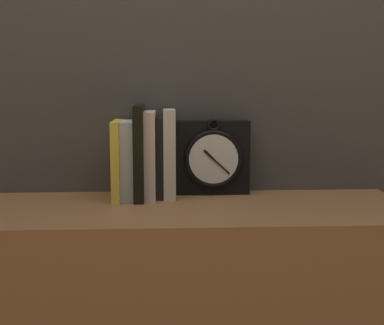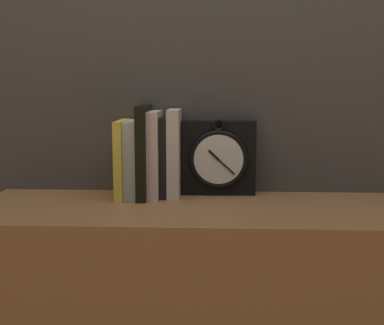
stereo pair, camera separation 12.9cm
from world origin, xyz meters
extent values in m
cube|color=#47423D|center=(0.00, 0.22, 1.30)|extent=(6.00, 0.05, 2.60)
cube|color=black|center=(0.06, 0.16, 0.93)|extent=(0.20, 0.05, 0.20)
torus|color=black|center=(0.06, 0.13, 0.93)|extent=(0.16, 0.01, 0.16)
cylinder|color=white|center=(0.06, 0.13, 0.93)|extent=(0.13, 0.01, 0.13)
cube|color=black|center=(0.05, 0.12, 0.94)|extent=(0.03, 0.00, 0.03)
cube|color=black|center=(0.08, 0.12, 0.91)|extent=(0.05, 0.00, 0.04)
torus|color=black|center=(0.06, 0.13, 1.02)|extent=(0.03, 0.01, 0.03)
cube|color=yellow|center=(-0.19, 0.11, 0.93)|extent=(0.02, 0.15, 0.20)
cube|color=silver|center=(-0.16, 0.12, 0.93)|extent=(0.03, 0.13, 0.20)
cube|color=black|center=(-0.13, 0.11, 0.95)|extent=(0.03, 0.16, 0.24)
cube|color=beige|center=(-0.10, 0.12, 0.94)|extent=(0.03, 0.14, 0.23)
cube|color=black|center=(-0.08, 0.13, 0.94)|extent=(0.02, 0.11, 0.21)
cube|color=beige|center=(-0.05, 0.13, 0.95)|extent=(0.03, 0.12, 0.23)
camera|label=1|loc=(-0.06, -1.27, 1.12)|focal=50.00mm
camera|label=2|loc=(0.06, -1.27, 1.12)|focal=50.00mm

